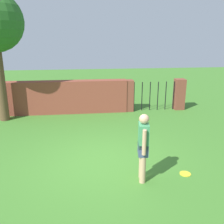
{
  "coord_description": "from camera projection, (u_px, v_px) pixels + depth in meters",
  "views": [
    {
      "loc": [
        -0.47,
        -6.11,
        3.26
      ],
      "look_at": [
        0.43,
        1.31,
        1.0
      ],
      "focal_mm": 40.44,
      "sensor_mm": 36.0,
      "label": 1
    }
  ],
  "objects": [
    {
      "name": "fence_gate",
      "position": [
        154.0,
        95.0,
        11.4
      ],
      "size": [
        2.82,
        0.44,
        1.4
      ],
      "color": "brown",
      "rests_on": "ground"
    },
    {
      "name": "ground_plane",
      "position": [
        102.0,
        162.0,
        6.8
      ],
      "size": [
        40.0,
        40.0,
        0.0
      ],
      "primitive_type": "plane",
      "color": "#3D7528"
    },
    {
      "name": "brick_wall",
      "position": [
        58.0,
        97.0,
        10.91
      ],
      "size": [
        5.94,
        0.5,
        1.42
      ],
      "primitive_type": "cube",
      "color": "brown",
      "rests_on": "ground"
    },
    {
      "name": "person",
      "position": [
        143.0,
        145.0,
        5.7
      ],
      "size": [
        0.27,
        0.53,
        1.62
      ],
      "rotation": [
        0.0,
        0.0,
        -1.72
      ],
      "color": "tan",
      "rests_on": "ground"
    },
    {
      "name": "frisbee_yellow",
      "position": [
        185.0,
        174.0,
        6.19
      ],
      "size": [
        0.27,
        0.27,
        0.02
      ],
      "primitive_type": "cylinder",
      "color": "yellow",
      "rests_on": "ground"
    }
  ]
}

